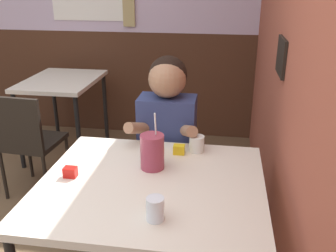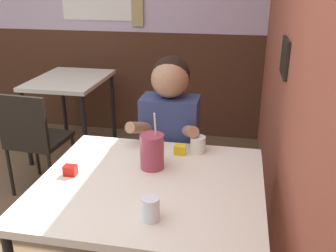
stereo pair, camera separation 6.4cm
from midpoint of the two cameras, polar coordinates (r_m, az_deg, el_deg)
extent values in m
cube|color=#9E4C38|center=(2.47, 18.55, 14.19)|extent=(0.06, 4.76, 2.70)
cube|color=black|center=(2.11, 18.21, 9.89)|extent=(0.02, 0.26, 0.20)
cube|color=#472819|center=(4.15, -5.33, 6.61)|extent=(5.82, 0.06, 1.10)
cube|color=beige|center=(1.76, -1.72, -9.00)|extent=(1.04, 0.91, 0.04)
cylinder|color=black|center=(2.42, -10.71, -10.41)|extent=(0.04, 0.04, 0.71)
cylinder|color=black|center=(2.28, 12.91, -12.79)|extent=(0.04, 0.04, 0.71)
cube|color=beige|center=(3.64, -14.30, 6.83)|extent=(0.64, 0.83, 0.04)
cylinder|color=black|center=(3.58, -20.28, -0.49)|extent=(0.04, 0.04, 0.71)
cylinder|color=black|center=(3.33, -11.98, -1.21)|extent=(0.04, 0.04, 0.71)
cylinder|color=black|center=(4.19, -15.21, 3.31)|extent=(0.04, 0.04, 0.71)
cylinder|color=black|center=(3.98, -7.93, 2.91)|extent=(0.04, 0.04, 0.71)
cube|color=black|center=(3.12, -18.36, -1.99)|extent=(0.43, 0.43, 0.04)
cube|color=black|center=(2.90, -20.79, 0.54)|extent=(0.40, 0.06, 0.40)
cylinder|color=black|center=(3.44, -18.87, -3.91)|extent=(0.03, 0.03, 0.41)
cylinder|color=black|center=(3.27, -13.56, -4.73)|extent=(0.03, 0.03, 0.41)
cylinder|color=black|center=(3.19, -22.35, -6.56)|extent=(0.03, 0.03, 0.41)
cylinder|color=black|center=(2.99, -16.76, -7.65)|extent=(0.03, 0.03, 0.41)
cube|color=navy|center=(2.53, 1.01, -12.05)|extent=(0.31, 0.20, 0.45)
cube|color=navy|center=(2.29, 1.09, -1.89)|extent=(0.34, 0.20, 0.53)
sphere|color=black|center=(2.19, 1.29, 7.77)|extent=(0.22, 0.22, 0.22)
sphere|color=#9E7051|center=(2.17, 1.16, 7.17)|extent=(0.22, 0.22, 0.22)
cylinder|color=#9E7051|center=(2.15, -3.12, -0.25)|extent=(0.14, 0.27, 0.15)
cylinder|color=#9E7051|center=(2.10, 4.10, -0.79)|extent=(0.14, 0.27, 0.15)
cylinder|color=#99384C|center=(1.83, -1.45, -3.91)|extent=(0.12, 0.12, 0.17)
cylinder|color=white|center=(1.77, -0.94, 0.05)|extent=(0.01, 0.04, 0.14)
cylinder|color=silver|center=(1.48, -1.38, -12.49)|extent=(0.07, 0.07, 0.10)
cylinder|color=silver|center=(2.02, 5.47, -2.79)|extent=(0.08, 0.08, 0.09)
cube|color=#B7140F|center=(1.84, -13.70, -6.58)|extent=(0.06, 0.04, 0.05)
cube|color=yellow|center=(2.00, 2.74, -3.62)|extent=(0.06, 0.04, 0.05)
camera|label=1|loc=(0.03, -88.99, 0.40)|focal=40.00mm
camera|label=2|loc=(0.03, 91.01, -0.40)|focal=40.00mm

